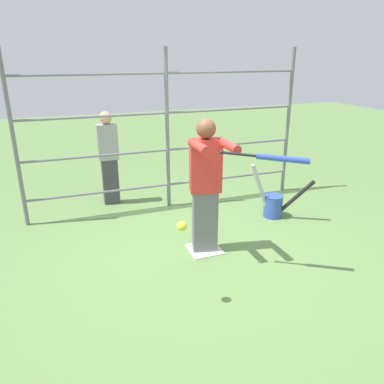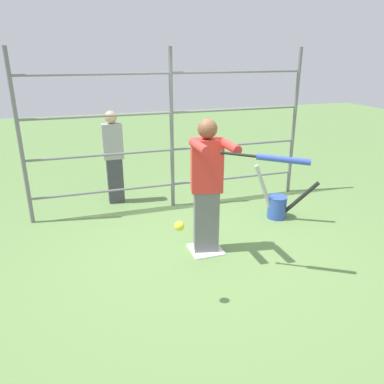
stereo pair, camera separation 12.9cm
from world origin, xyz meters
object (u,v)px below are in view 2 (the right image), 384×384
Objects in this scene: bat_bucket at (278,205)px; batter at (207,184)px; baseball_bat_swinging at (276,159)px; bystander_behind_fence at (114,156)px; softball_in_flight at (179,226)px.

batter is at bearing 24.42° from bat_bucket.
baseball_bat_swinging is 0.93× the size of bat_bucket.
bystander_behind_fence is at bearing -32.39° from bat_bucket.
softball_in_flight is 0.11× the size of bat_bucket.
bystander_behind_fence is at bearing -85.27° from softball_in_flight.
batter is 2.08× the size of baseball_bat_swinging.
batter is at bearing 112.96° from bystander_behind_fence.
baseball_bat_swinging is 8.47× the size of softball_in_flight.
bat_bucket is at bearing -141.80° from softball_in_flight.
bat_bucket is 0.57× the size of bystander_behind_fence.
bat_bucket is (-0.91, -1.35, -1.16)m from baseball_bat_swinging.
batter is 1.67m from bat_bucket.
bystander_behind_fence is (0.87, -2.06, -0.11)m from batter.
baseball_bat_swinging is at bearing 123.15° from batter.
bat_bucket is (-1.38, -0.63, -0.70)m from batter.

